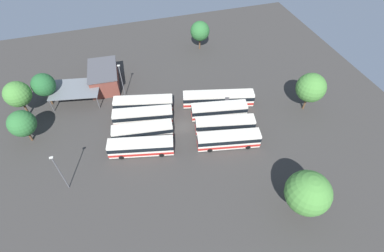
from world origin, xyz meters
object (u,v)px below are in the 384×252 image
(tree_west_edge, at_px, (17,94))
(tree_northeast, at_px, (43,85))
(bus_row0_slot1, at_px, (219,110))
(tree_northwest, at_px, (308,193))
(tree_south_edge, at_px, (311,88))
(tree_north_edge, at_px, (200,31))
(bus_row0_slot3, at_px, (229,140))
(lamp_post_by_building, at_px, (60,172))
(bus_row0_slot2, at_px, (225,125))
(bus_row1_slot1, at_px, (143,116))
(bus_row0_slot0, at_px, (219,98))
(maintenance_shelter, at_px, (75,89))
(bus_row1_slot3, at_px, (141,147))
(bus_row1_slot2, at_px, (143,131))
(tree_east_edge, at_px, (22,124))
(lamp_post_far_corner, at_px, (122,80))
(depot_building, at_px, (104,77))
(bus_row1_slot0, at_px, (143,104))

(tree_west_edge, bearing_deg, tree_northeast, -155.50)
(bus_row0_slot1, distance_m, tree_northwest, 24.99)
(tree_south_edge, bearing_deg, tree_north_edge, -64.03)
(bus_row0_slot3, height_order, lamp_post_by_building, lamp_post_by_building)
(bus_row0_slot2, relative_size, bus_row0_slot3, 0.99)
(bus_row0_slot2, relative_size, bus_row1_slot1, 0.98)
(tree_northwest, bearing_deg, bus_row0_slot0, -82.67)
(maintenance_shelter, distance_m, tree_south_edge, 50.44)
(bus_row1_slot3, bearing_deg, tree_north_edge, -124.30)
(bus_row0_slot3, xyz_separation_m, lamp_post_by_building, (29.88, 0.82, 2.97))
(bus_row0_slot3, bearing_deg, tree_south_edge, -165.60)
(bus_row1_slot2, height_order, tree_west_edge, tree_west_edge)
(bus_row1_slot1, bearing_deg, bus_row0_slot2, 155.07)
(bus_row1_slot2, bearing_deg, tree_east_edge, -14.99)
(bus_row0_slot2, bearing_deg, bus_row0_slot3, 78.98)
(bus_row0_slot0, bearing_deg, tree_east_edge, -1.22)
(tree_south_edge, xyz_separation_m, tree_east_edge, (56.78, -7.44, -1.12))
(bus_row1_slot1, distance_m, bus_row1_slot2, 4.34)
(maintenance_shelter, height_order, lamp_post_by_building, lamp_post_by_building)
(lamp_post_by_building, distance_m, tree_south_edge, 50.13)
(bus_row0_slot0, distance_m, tree_east_edge, 39.31)
(tree_south_edge, bearing_deg, tree_northeast, -18.24)
(bus_row1_slot1, distance_m, tree_east_edge, 22.51)
(maintenance_shelter, xyz_separation_m, lamp_post_far_corner, (-10.19, 1.71, 1.43))
(tree_northwest, xyz_separation_m, tree_east_edge, (42.76, -28.61, -0.98))
(bus_row0_slot1, bearing_deg, bus_row1_slot1, -10.55)
(bus_row1_slot1, height_order, maintenance_shelter, maintenance_shelter)
(tree_east_edge, bearing_deg, tree_northwest, 146.22)
(bus_row1_slot2, relative_size, tree_west_edge, 1.43)
(bus_row0_slot1, xyz_separation_m, bus_row0_slot2, (0.30, 4.23, 0.00))
(bus_row0_slot2, relative_size, lamp_post_far_corner, 1.41)
(lamp_post_far_corner, height_order, tree_south_edge, tree_south_edge)
(bus_row0_slot2, bearing_deg, tree_east_edge, -12.92)
(lamp_post_far_corner, bearing_deg, tree_north_edge, -147.46)
(bus_row1_slot2, relative_size, tree_north_edge, 1.53)
(bus_row0_slot1, height_order, depot_building, depot_building)
(bus_row1_slot1, relative_size, tree_west_edge, 1.49)
(tree_west_edge, bearing_deg, lamp_post_by_building, 111.16)
(tree_west_edge, xyz_separation_m, tree_northeast, (-4.73, -2.16, -0.33))
(bus_row1_slot2, relative_size, tree_northeast, 1.53)
(bus_row1_slot2, bearing_deg, bus_row1_slot3, 75.56)
(bus_row1_slot2, height_order, tree_northwest, tree_northwest)
(bus_row0_slot3, height_order, bus_row1_slot2, same)
(bus_row1_slot0, relative_size, tree_north_edge, 1.64)
(bus_row0_slot2, relative_size, tree_east_edge, 1.66)
(tree_northeast, bearing_deg, depot_building, -166.18)
(tree_south_edge, distance_m, tree_west_edge, 60.02)
(bus_row1_slot0, distance_m, tree_east_edge, 23.31)
(bus_row0_slot2, height_order, tree_south_edge, tree_south_edge)
(bus_row0_slot3, height_order, bus_row1_slot3, same)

